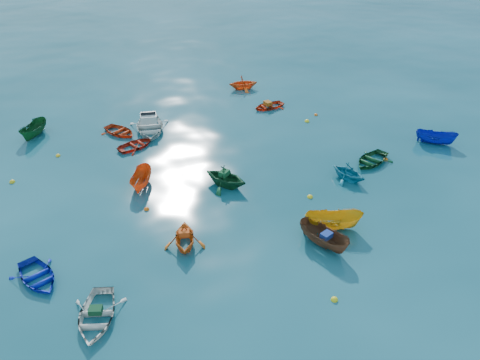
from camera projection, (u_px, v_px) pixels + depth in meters
name	position (u px, v px, depth m)	size (l,w,h in m)	color
ground	(274.00, 230.00, 25.92)	(160.00, 160.00, 0.00)	#093943
dinghy_blue_sw	(38.00, 280.00, 22.67)	(2.15, 3.01, 0.62)	#0E21B5
dinghy_white_near	(97.00, 319.00, 20.60)	(2.36, 3.30, 0.69)	silver
sampan_brown_mid	(323.00, 245.00, 24.88)	(1.19, 3.15, 1.22)	#57331F
dinghy_orange_w	(185.00, 245.00, 24.84)	(2.24, 2.60, 1.37)	#D45714
sampan_yellow_mid	(332.00, 228.00, 26.09)	(1.21, 3.20, 1.24)	orange
dinghy_green_e	(371.00, 163.00, 32.29)	(2.26, 3.16, 0.66)	#0F4320
dinghy_cyan_se	(347.00, 179.00, 30.46)	(2.10, 2.43, 1.28)	#177390
dinghy_red_nw	(136.00, 147.00, 34.20)	(1.99, 2.78, 0.58)	#B41F0F
sampan_orange_n	(142.00, 186.00, 29.78)	(1.10, 2.91, 1.12)	#E64F15
dinghy_green_n	(226.00, 186.00, 29.80)	(2.49, 2.89, 1.52)	#104424
dinghy_red_ne	(268.00, 108.00, 40.27)	(1.99, 2.78, 0.58)	red
sampan_blue_far	(435.00, 143.00, 34.71)	(1.10, 2.92, 1.13)	#0D19A3
dinghy_red_far	(120.00, 134.00, 36.06)	(2.10, 2.94, 0.61)	red
dinghy_orange_far	(243.00, 89.00, 44.01)	(2.29, 2.66, 1.40)	#F65717
sampan_green_far	(36.00, 136.00, 35.70)	(1.17, 3.10, 1.20)	#104620
motorboat_white	(150.00, 131.00, 36.49)	(3.14, 4.38, 1.51)	silver
tarp_green_a	(96.00, 310.00, 20.43)	(0.57, 0.43, 0.28)	#0F3E21
tarp_blue_a	(327.00, 235.00, 24.38)	(0.59, 0.44, 0.28)	navy
tarp_orange_a	(184.00, 233.00, 24.45)	(0.57, 0.43, 0.27)	#D54915
tarp_green_b	(224.00, 173.00, 29.35)	(0.64, 0.48, 0.31)	#134C26
tarp_orange_b	(268.00, 103.00, 39.99)	(0.67, 0.51, 0.32)	#B25412
buoy_ye_a	(334.00, 300.00, 21.57)	(0.34, 0.34, 0.34)	yellow
buoy_ye_b	(12.00, 182.00, 30.14)	(0.35, 0.35, 0.35)	gold
buoy_or_c	(147.00, 210.00, 27.60)	(0.32, 0.32, 0.32)	#FC5A0D
buoy_ye_c	(310.00, 197.00, 28.69)	(0.34, 0.34, 0.34)	yellow
buoy_or_d	(386.00, 160.00, 32.59)	(0.34, 0.34, 0.34)	#D35B0B
buoy_ye_d	(58.00, 156.00, 33.08)	(0.32, 0.32, 0.32)	yellow
buoy_or_e	(316.00, 115.00, 38.98)	(0.31, 0.31, 0.31)	#EA5A0C
buoy_ye_e	(307.00, 122.00, 37.92)	(0.38, 0.38, 0.38)	yellow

